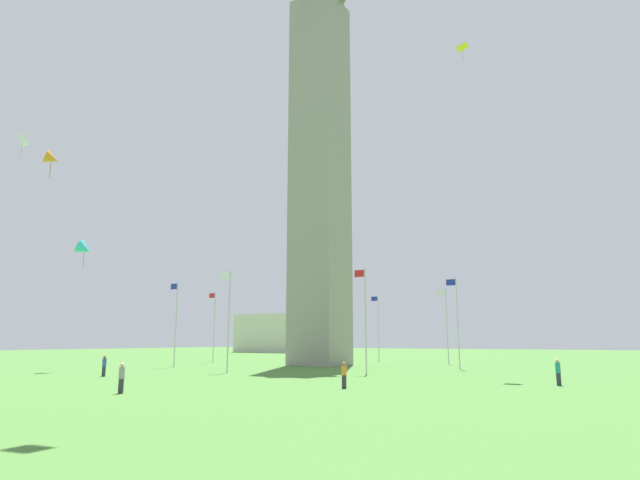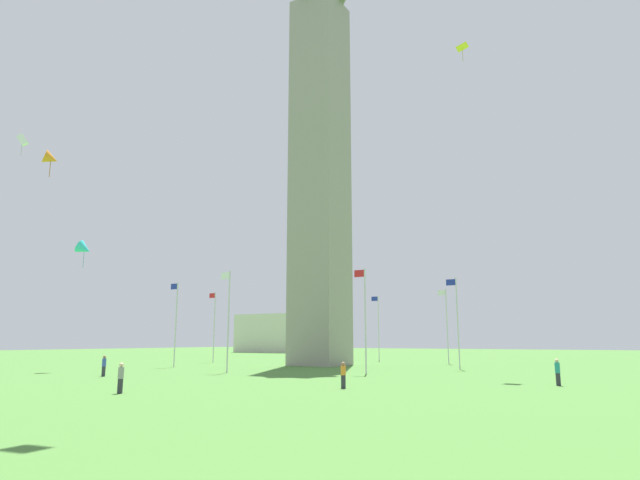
% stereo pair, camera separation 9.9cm
% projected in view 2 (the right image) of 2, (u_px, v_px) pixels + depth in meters
% --- Properties ---
extents(ground_plane, '(260.00, 260.00, 0.00)m').
position_uv_depth(ground_plane, '(320.00, 366.00, 62.64)').
color(ground_plane, '#477A33').
extents(obelisk_monument, '(5.82, 5.82, 52.94)m').
position_uv_depth(obelisk_monument, '(320.00, 151.00, 67.51)').
color(obelisk_monument, gray).
rests_on(obelisk_monument, ground).
extents(flagpole_n, '(1.12, 0.14, 9.35)m').
position_uv_depth(flagpole_n, '(214.00, 324.00, 71.94)').
color(flagpole_n, silver).
rests_on(flagpole_n, ground).
extents(flagpole_ne, '(1.12, 0.14, 9.35)m').
position_uv_depth(flagpole_ne, '(176.00, 321.00, 59.61)').
color(flagpole_ne, silver).
rests_on(flagpole_ne, ground).
extents(flagpole_e, '(1.12, 0.14, 9.35)m').
position_uv_depth(flagpole_e, '(228.00, 317.00, 49.62)').
color(flagpole_e, silver).
rests_on(flagpole_e, ground).
extents(flagpole_se, '(1.12, 0.14, 9.35)m').
position_uv_depth(flagpole_se, '(365.00, 316.00, 47.81)').
color(flagpole_se, silver).
rests_on(flagpole_se, ground).
extents(flagpole_s, '(1.12, 0.14, 9.35)m').
position_uv_depth(flagpole_s, '(457.00, 319.00, 55.25)').
color(flagpole_s, silver).
rests_on(flagpole_s, ground).
extents(flagpole_sw, '(1.12, 0.14, 9.35)m').
position_uv_depth(flagpole_sw, '(447.00, 323.00, 67.58)').
color(flagpole_sw, silver).
rests_on(flagpole_sw, ground).
extents(flagpole_w, '(1.12, 0.14, 9.35)m').
position_uv_depth(flagpole_w, '(378.00, 325.00, 77.58)').
color(flagpole_w, silver).
rests_on(flagpole_w, ground).
extents(flagpole_nw, '(1.12, 0.14, 9.35)m').
position_uv_depth(flagpole_nw, '(292.00, 325.00, 79.38)').
color(flagpole_nw, silver).
rests_on(flagpole_nw, ground).
extents(person_teal_shirt, '(0.32, 0.32, 1.72)m').
position_uv_depth(person_teal_shirt, '(558.00, 372.00, 34.97)').
color(person_teal_shirt, '#2D2D38').
rests_on(person_teal_shirt, ground).
extents(person_blue_shirt, '(0.32, 0.32, 1.69)m').
position_uv_depth(person_blue_shirt, '(104.00, 366.00, 43.81)').
color(person_blue_shirt, '#2D2D38').
rests_on(person_blue_shirt, ground).
extents(person_gray_shirt, '(0.32, 0.32, 1.68)m').
position_uv_depth(person_gray_shirt, '(121.00, 378.00, 29.89)').
color(person_gray_shirt, '#2D2D38').
rests_on(person_gray_shirt, ground).
extents(person_orange_shirt, '(0.32, 0.32, 1.60)m').
position_uv_depth(person_orange_shirt, '(343.00, 375.00, 33.04)').
color(person_orange_shirt, '#2D2D38').
rests_on(person_orange_shirt, ground).
extents(kite_cyan_delta, '(2.20, 2.10, 2.82)m').
position_uv_depth(kite_cyan_delta, '(84.00, 249.00, 54.67)').
color(kite_cyan_delta, '#33C6D1').
extents(kite_orange_delta, '(1.27, 1.33, 1.80)m').
position_uv_depth(kite_orange_delta, '(51.00, 159.00, 34.99)').
color(kite_orange_delta, orange).
extents(kite_yellow_diamond, '(1.10, 1.14, 1.75)m').
position_uv_depth(kite_yellow_diamond, '(462.00, 48.00, 53.81)').
color(kite_yellow_diamond, yellow).
extents(kite_white_box, '(0.98, 1.07, 1.96)m').
position_uv_depth(kite_white_box, '(22.00, 140.00, 47.15)').
color(kite_white_box, white).
extents(distant_building, '(18.82, 13.33, 9.16)m').
position_uv_depth(distant_building, '(281.00, 333.00, 132.60)').
color(distant_building, beige).
rests_on(distant_building, ground).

